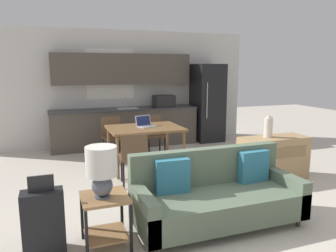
{
  "coord_description": "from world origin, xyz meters",
  "views": [
    {
      "loc": [
        -1.67,
        -3.15,
        1.84
      ],
      "look_at": [
        0.04,
        1.5,
        0.95
      ],
      "focal_mm": 35.0,
      "sensor_mm": 36.0,
      "label": 1
    }
  ],
  "objects_px": {
    "refrigerator": "(207,103)",
    "suitcase": "(44,222)",
    "side_table": "(105,212)",
    "dining_table": "(145,131)",
    "dining_chair_far_left": "(113,135)",
    "couch": "(215,196)",
    "table_lamp": "(102,167)",
    "dining_chair_near_left": "(134,156)",
    "laptop": "(145,124)",
    "dining_chair_far_right": "(154,133)",
    "credenza": "(273,158)",
    "vase": "(268,127)"
  },
  "relations": [
    {
      "from": "table_lamp",
      "to": "vase",
      "type": "bearing_deg",
      "value": 22.68
    },
    {
      "from": "couch",
      "to": "dining_chair_near_left",
      "type": "height_order",
      "value": "couch"
    },
    {
      "from": "vase",
      "to": "laptop",
      "type": "relative_size",
      "value": 0.93
    },
    {
      "from": "couch",
      "to": "dining_chair_near_left",
      "type": "xyz_separation_m",
      "value": [
        -0.6,
        1.54,
        0.15
      ]
    },
    {
      "from": "credenza",
      "to": "dining_chair_far_right",
      "type": "bearing_deg",
      "value": 124.1
    },
    {
      "from": "refrigerator",
      "to": "dining_table",
      "type": "distance_m",
      "value": 2.77
    },
    {
      "from": "vase",
      "to": "suitcase",
      "type": "xyz_separation_m",
      "value": [
        -3.47,
        -1.11,
        -0.55
      ]
    },
    {
      "from": "dining_chair_far_left",
      "to": "dining_chair_far_right",
      "type": "xyz_separation_m",
      "value": [
        0.84,
        -0.06,
        0.0
      ]
    },
    {
      "from": "laptop",
      "to": "dining_chair_far_right",
      "type": "bearing_deg",
      "value": 43.23
    },
    {
      "from": "credenza",
      "to": "dining_chair_far_left",
      "type": "bearing_deg",
      "value": 136.47
    },
    {
      "from": "table_lamp",
      "to": "suitcase",
      "type": "xyz_separation_m",
      "value": [
        -0.57,
        0.1,
        -0.53
      ]
    },
    {
      "from": "side_table",
      "to": "table_lamp",
      "type": "bearing_deg",
      "value": -127.85
    },
    {
      "from": "couch",
      "to": "laptop",
      "type": "height_order",
      "value": "laptop"
    },
    {
      "from": "credenza",
      "to": "vase",
      "type": "height_order",
      "value": "vase"
    },
    {
      "from": "dining_table",
      "to": "vase",
      "type": "distance_m",
      "value": 2.14
    },
    {
      "from": "dining_table",
      "to": "credenza",
      "type": "distance_m",
      "value": 2.27
    },
    {
      "from": "couch",
      "to": "vase",
      "type": "bearing_deg",
      "value": 35.78
    },
    {
      "from": "refrigerator",
      "to": "suitcase",
      "type": "distance_m",
      "value": 5.68
    },
    {
      "from": "side_table",
      "to": "credenza",
      "type": "relative_size",
      "value": 0.47
    },
    {
      "from": "dining_chair_far_right",
      "to": "side_table",
      "type": "bearing_deg",
      "value": -115.09
    },
    {
      "from": "dining_table",
      "to": "dining_chair_far_left",
      "type": "height_order",
      "value": "dining_chair_far_left"
    },
    {
      "from": "laptop",
      "to": "suitcase",
      "type": "bearing_deg",
      "value": -144.79
    },
    {
      "from": "dining_chair_far_right",
      "to": "laptop",
      "type": "relative_size",
      "value": 2.21
    },
    {
      "from": "dining_chair_far_left",
      "to": "couch",
      "type": "bearing_deg",
      "value": -86.22
    },
    {
      "from": "refrigerator",
      "to": "dining_chair_near_left",
      "type": "distance_m",
      "value": 3.67
    },
    {
      "from": "side_table",
      "to": "dining_chair_near_left",
      "type": "bearing_deg",
      "value": 66.11
    },
    {
      "from": "dining_table",
      "to": "refrigerator",
      "type": "bearing_deg",
      "value": 39.11
    },
    {
      "from": "refrigerator",
      "to": "dining_chair_far_left",
      "type": "xyz_separation_m",
      "value": [
        -2.57,
        -0.88,
        -0.47
      ]
    },
    {
      "from": "vase",
      "to": "dining_chair_near_left",
      "type": "bearing_deg",
      "value": 169.06
    },
    {
      "from": "couch",
      "to": "dining_chair_far_left",
      "type": "relative_size",
      "value": 2.3
    },
    {
      "from": "dining_table",
      "to": "dining_chair_far_left",
      "type": "xyz_separation_m",
      "value": [
        -0.43,
        0.86,
        -0.21
      ]
    },
    {
      "from": "couch",
      "to": "dining_chair_near_left",
      "type": "bearing_deg",
      "value": 111.34
    },
    {
      "from": "refrigerator",
      "to": "credenza",
      "type": "distance_m",
      "value": 3.1
    },
    {
      "from": "credenza",
      "to": "dining_chair_far_right",
      "type": "xyz_separation_m",
      "value": [
        -1.41,
        2.09,
        0.14
      ]
    },
    {
      "from": "couch",
      "to": "dining_chair_far_left",
      "type": "xyz_separation_m",
      "value": [
        -0.6,
        3.23,
        0.15
      ]
    },
    {
      "from": "refrigerator",
      "to": "table_lamp",
      "type": "xyz_separation_m",
      "value": [
        -3.3,
        -4.2,
        -0.1
      ]
    },
    {
      "from": "side_table",
      "to": "table_lamp",
      "type": "height_order",
      "value": "table_lamp"
    },
    {
      "from": "table_lamp",
      "to": "dining_chair_far_left",
      "type": "bearing_deg",
      "value": 77.55
    },
    {
      "from": "credenza",
      "to": "vase",
      "type": "relative_size",
      "value": 3.2
    },
    {
      "from": "vase",
      "to": "dining_chair_far_right",
      "type": "bearing_deg",
      "value": 122.74
    },
    {
      "from": "dining_chair_far_left",
      "to": "dining_chair_near_left",
      "type": "bearing_deg",
      "value": -96.79
    },
    {
      "from": "dining_chair_near_left",
      "to": "dining_chair_far_left",
      "type": "xyz_separation_m",
      "value": [
        0.0,
        1.69,
        0.0
      ]
    },
    {
      "from": "dining_chair_far_left",
      "to": "dining_chair_far_right",
      "type": "height_order",
      "value": "same"
    },
    {
      "from": "refrigerator",
      "to": "table_lamp",
      "type": "height_order",
      "value": "refrigerator"
    },
    {
      "from": "couch",
      "to": "side_table",
      "type": "height_order",
      "value": "couch"
    },
    {
      "from": "vase",
      "to": "dining_chair_far_left",
      "type": "xyz_separation_m",
      "value": [
        -2.16,
        2.11,
        -0.39
      ]
    },
    {
      "from": "table_lamp",
      "to": "dining_chair_near_left",
      "type": "height_order",
      "value": "table_lamp"
    },
    {
      "from": "couch",
      "to": "dining_chair_far_right",
      "type": "height_order",
      "value": "couch"
    },
    {
      "from": "side_table",
      "to": "refrigerator",
      "type": "bearing_deg",
      "value": 51.82
    },
    {
      "from": "credenza",
      "to": "vase",
      "type": "distance_m",
      "value": 0.53
    }
  ]
}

